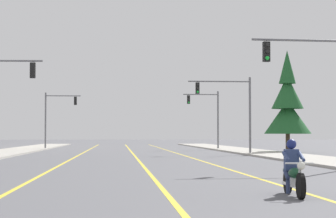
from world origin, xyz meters
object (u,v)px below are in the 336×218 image
(motorcycle_with_rider, at_px, (293,173))
(traffic_signal_far_right, at_px, (208,112))
(conifer_tree_right_verge_far, at_px, (287,106))
(traffic_signal_mid_right, at_px, (232,103))
(traffic_signal_mid_left, at_px, (55,112))
(traffic_signal_near_right, at_px, (320,80))

(motorcycle_with_rider, distance_m, traffic_signal_far_right, 50.49)
(traffic_signal_far_right, bearing_deg, conifer_tree_right_verge_far, -67.37)
(traffic_signal_mid_right, relative_size, traffic_signal_mid_left, 1.00)
(traffic_signal_near_right, distance_m, traffic_signal_far_right, 38.28)
(conifer_tree_right_verge_far, bearing_deg, traffic_signal_mid_right, -145.08)
(traffic_signal_mid_left, distance_m, traffic_signal_far_right, 16.74)
(traffic_signal_near_right, height_order, traffic_signal_far_right, same)
(traffic_signal_mid_left, bearing_deg, traffic_signal_mid_right, -51.22)
(traffic_signal_mid_left, bearing_deg, traffic_signal_far_right, -12.13)
(traffic_signal_near_right, bearing_deg, traffic_signal_far_right, 89.30)
(traffic_signal_far_right, xyz_separation_m, conifer_tree_right_verge_far, (5.16, -12.38, 0.08))
(traffic_signal_mid_right, bearing_deg, traffic_signal_far_right, 88.42)
(conifer_tree_right_verge_far, bearing_deg, traffic_signal_mid_left, 143.56)
(traffic_signal_far_right, distance_m, conifer_tree_right_verge_far, 13.41)
(traffic_signal_near_right, relative_size, traffic_signal_mid_left, 1.00)
(traffic_signal_mid_right, distance_m, traffic_signal_far_right, 16.30)
(traffic_signal_near_right, distance_m, traffic_signal_mid_left, 44.72)
(traffic_signal_near_right, distance_m, traffic_signal_mid_right, 21.98)
(motorcycle_with_rider, bearing_deg, traffic_signal_far_right, 84.19)
(traffic_signal_near_right, xyz_separation_m, traffic_signal_far_right, (0.47, 38.28, -0.05))
(traffic_signal_mid_left, xyz_separation_m, conifer_tree_right_verge_far, (21.53, -15.90, 0.08))
(motorcycle_with_rider, xyz_separation_m, traffic_signal_far_right, (5.10, 50.11, 3.44))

